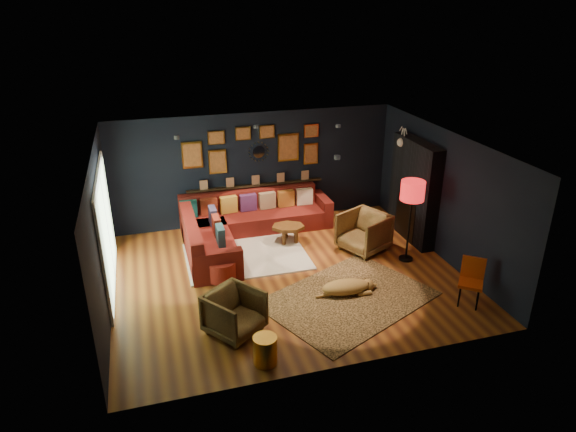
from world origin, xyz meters
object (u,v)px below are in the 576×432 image
object	(u,v)px
sectional	(238,227)
floor_lamp	(412,194)
dog	(346,284)
orange_chair	(472,277)
armchair_right	(364,230)
armchair_left	(234,311)
gold_stool	(265,350)
coffee_table	(288,229)
pouf	(222,269)

from	to	relation	value
sectional	floor_lamp	distance (m)	3.79
dog	orange_chair	bearing A→B (deg)	-19.30
sectional	armchair_right	bearing A→B (deg)	-26.30
orange_chair	armchair_left	bearing A→B (deg)	-145.54
orange_chair	gold_stool	bearing A→B (deg)	-133.10
sectional	gold_stool	world-z (taller)	sectional
gold_stool	dog	world-z (taller)	gold_stool
sectional	gold_stool	distance (m)	4.18
orange_chair	coffee_table	bearing A→B (deg)	165.32
pouf	gold_stool	xyz separation A→B (m)	(0.21, -2.55, 0.00)
floor_lamp	dog	world-z (taller)	floor_lamp
armchair_left	orange_chair	distance (m)	4.12
sectional	gold_stool	size ratio (longest dim) A/B	7.62
armchair_left	gold_stool	distance (m)	0.92
orange_chair	floor_lamp	bearing A→B (deg)	138.07
floor_lamp	dog	distance (m)	2.27
pouf	armchair_right	xyz separation A→B (m)	(3.08, 0.40, 0.23)
pouf	armchair_left	xyz separation A→B (m)	(-0.07, -1.69, 0.18)
orange_chair	pouf	bearing A→B (deg)	-167.65
sectional	coffee_table	world-z (taller)	sectional
dog	pouf	bearing A→B (deg)	154.74
pouf	armchair_right	distance (m)	3.11
coffee_table	dog	world-z (taller)	coffee_table
gold_stool	dog	size ratio (longest dim) A/B	0.37
armchair_left	pouf	bearing A→B (deg)	50.92
coffee_table	armchair_left	size ratio (longest dim) A/B	1.02
armchair_left	orange_chair	bearing A→B (deg)	-40.69
coffee_table	floor_lamp	bearing A→B (deg)	-34.67
sectional	armchair_left	bearing A→B (deg)	-102.06
gold_stool	orange_chair	bearing A→B (deg)	8.47
sectional	pouf	xyz separation A→B (m)	(-0.64, -1.61, -0.10)
pouf	orange_chair	size ratio (longest dim) A/B	0.69
sectional	pouf	size ratio (longest dim) A/B	5.88
armchair_right	orange_chair	distance (m)	2.57
pouf	dog	bearing A→B (deg)	-28.94
sectional	armchair_left	xyz separation A→B (m)	(-0.71, -3.30, 0.08)
dog	gold_stool	bearing A→B (deg)	-138.88
armchair_right	orange_chair	bearing A→B (deg)	-3.81
coffee_table	gold_stool	size ratio (longest dim) A/B	1.82
sectional	dog	xyz separation A→B (m)	(1.42, -2.75, -0.12)
gold_stool	orange_chair	size ratio (longest dim) A/B	0.53
coffee_table	pouf	size ratio (longest dim) A/B	1.41
gold_stool	floor_lamp	distance (m)	4.39
floor_lamp	dog	size ratio (longest dim) A/B	1.42
dog	coffee_table	bearing A→B (deg)	103.32
armchair_left	floor_lamp	world-z (taller)	floor_lamp
armchair_left	armchair_right	xyz separation A→B (m)	(3.15, 2.09, 0.05)
floor_lamp	armchair_left	bearing A→B (deg)	-159.29
sectional	dog	bearing A→B (deg)	-62.61
dog	sectional	bearing A→B (deg)	121.06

